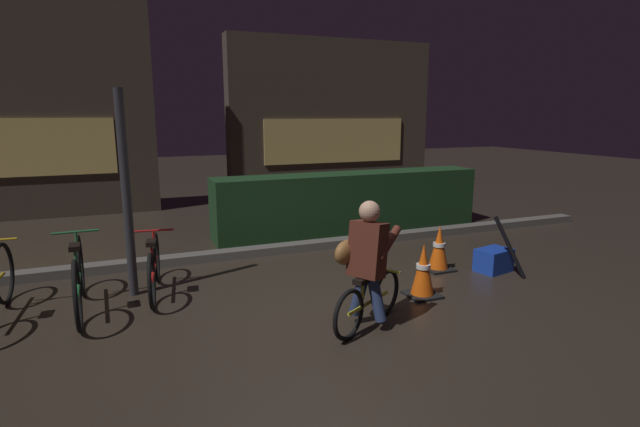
{
  "coord_description": "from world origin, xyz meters",
  "views": [
    {
      "loc": [
        -1.91,
        -4.51,
        2.03
      ],
      "look_at": [
        0.2,
        0.6,
        0.9
      ],
      "focal_mm": 27.44,
      "sensor_mm": 36.0,
      "label": 1
    }
  ],
  "objects_px": {
    "blue_crate": "(494,260)",
    "closed_umbrella": "(510,247)",
    "parked_bike_left_mid": "(79,278)",
    "traffic_cone_near": "(423,271)",
    "traffic_cone_far": "(439,249)",
    "street_post": "(126,195)",
    "cyclist": "(366,265)",
    "parked_bike_center_left": "(154,267)"
  },
  "relations": [
    {
      "from": "parked_bike_left_mid",
      "to": "traffic_cone_near",
      "type": "height_order",
      "value": "parked_bike_left_mid"
    },
    {
      "from": "traffic_cone_near",
      "to": "closed_umbrella",
      "type": "bearing_deg",
      "value": 6.19
    },
    {
      "from": "parked_bike_center_left",
      "to": "traffic_cone_near",
      "type": "height_order",
      "value": "parked_bike_center_left"
    },
    {
      "from": "parked_bike_left_mid",
      "to": "closed_umbrella",
      "type": "bearing_deg",
      "value": -101.73
    },
    {
      "from": "street_post",
      "to": "traffic_cone_near",
      "type": "relative_size",
      "value": 3.75
    },
    {
      "from": "traffic_cone_far",
      "to": "blue_crate",
      "type": "height_order",
      "value": "traffic_cone_far"
    },
    {
      "from": "cyclist",
      "to": "parked_bike_left_mid",
      "type": "bearing_deg",
      "value": 119.06
    },
    {
      "from": "traffic_cone_near",
      "to": "parked_bike_center_left",
      "type": "bearing_deg",
      "value": 156.18
    },
    {
      "from": "parked_bike_left_mid",
      "to": "blue_crate",
      "type": "xyz_separation_m",
      "value": [
        4.92,
        -0.6,
        -0.21
      ]
    },
    {
      "from": "parked_bike_center_left",
      "to": "closed_umbrella",
      "type": "relative_size",
      "value": 1.78
    },
    {
      "from": "parked_bike_left_mid",
      "to": "traffic_cone_far",
      "type": "distance_m",
      "value": 4.3
    },
    {
      "from": "street_post",
      "to": "parked_bike_left_mid",
      "type": "bearing_deg",
      "value": -150.0
    },
    {
      "from": "closed_umbrella",
      "to": "traffic_cone_near",
      "type": "bearing_deg",
      "value": 46.97
    },
    {
      "from": "traffic_cone_far",
      "to": "traffic_cone_near",
      "type": "bearing_deg",
      "value": -135.58
    },
    {
      "from": "traffic_cone_near",
      "to": "traffic_cone_far",
      "type": "height_order",
      "value": "traffic_cone_near"
    },
    {
      "from": "traffic_cone_near",
      "to": "blue_crate",
      "type": "distance_m",
      "value": 1.44
    },
    {
      "from": "traffic_cone_near",
      "to": "traffic_cone_far",
      "type": "bearing_deg",
      "value": 44.42
    },
    {
      "from": "traffic_cone_near",
      "to": "traffic_cone_far",
      "type": "xyz_separation_m",
      "value": [
        0.74,
        0.72,
        -0.01
      ]
    },
    {
      "from": "traffic_cone_far",
      "to": "closed_umbrella",
      "type": "bearing_deg",
      "value": -41.54
    },
    {
      "from": "parked_bike_left_mid",
      "to": "traffic_cone_near",
      "type": "bearing_deg",
      "value": -107.68
    },
    {
      "from": "parked_bike_left_mid",
      "to": "cyclist",
      "type": "bearing_deg",
      "value": -121.8
    },
    {
      "from": "street_post",
      "to": "parked_bike_center_left",
      "type": "distance_m",
      "value": 0.87
    },
    {
      "from": "blue_crate",
      "to": "cyclist",
      "type": "relative_size",
      "value": 0.35
    },
    {
      "from": "traffic_cone_far",
      "to": "blue_crate",
      "type": "xyz_separation_m",
      "value": [
        0.63,
        -0.32,
        -0.14
      ]
    },
    {
      "from": "traffic_cone_near",
      "to": "blue_crate",
      "type": "height_order",
      "value": "traffic_cone_near"
    },
    {
      "from": "street_post",
      "to": "closed_umbrella",
      "type": "xyz_separation_m",
      "value": [
        4.41,
        -1.15,
        -0.76
      ]
    },
    {
      "from": "parked_bike_left_mid",
      "to": "traffic_cone_far",
      "type": "height_order",
      "value": "parked_bike_left_mid"
    },
    {
      "from": "traffic_cone_far",
      "to": "parked_bike_center_left",
      "type": "bearing_deg",
      "value": 171.76
    },
    {
      "from": "parked_bike_left_mid",
      "to": "parked_bike_center_left",
      "type": "distance_m",
      "value": 0.79
    },
    {
      "from": "street_post",
      "to": "traffic_cone_far",
      "type": "xyz_separation_m",
      "value": [
        3.76,
        -0.58,
        -0.86
      ]
    },
    {
      "from": "blue_crate",
      "to": "closed_umbrella",
      "type": "distance_m",
      "value": 0.35
    },
    {
      "from": "street_post",
      "to": "closed_umbrella",
      "type": "distance_m",
      "value": 4.62
    },
    {
      "from": "parked_bike_left_mid",
      "to": "traffic_cone_far",
      "type": "xyz_separation_m",
      "value": [
        4.29,
        -0.27,
        -0.07
      ]
    },
    {
      "from": "traffic_cone_far",
      "to": "cyclist",
      "type": "bearing_deg",
      "value": -145.15
    },
    {
      "from": "parked_bike_left_mid",
      "to": "traffic_cone_near",
      "type": "xyz_separation_m",
      "value": [
        3.55,
        -1.0,
        -0.07
      ]
    },
    {
      "from": "street_post",
      "to": "parked_bike_left_mid",
      "type": "xyz_separation_m",
      "value": [
        -0.52,
        -0.3,
        -0.79
      ]
    },
    {
      "from": "street_post",
      "to": "blue_crate",
      "type": "xyz_separation_m",
      "value": [
        4.4,
        -0.9,
        -1.0
      ]
    },
    {
      "from": "parked_bike_center_left",
      "to": "blue_crate",
      "type": "xyz_separation_m",
      "value": [
        4.16,
        -0.83,
        -0.17
      ]
    },
    {
      "from": "cyclist",
      "to": "blue_crate",
      "type": "bearing_deg",
      "value": -10.73
    },
    {
      "from": "parked_bike_center_left",
      "to": "traffic_cone_far",
      "type": "bearing_deg",
      "value": -91.09
    },
    {
      "from": "street_post",
      "to": "cyclist",
      "type": "distance_m",
      "value": 2.76
    },
    {
      "from": "parked_bike_center_left",
      "to": "cyclist",
      "type": "height_order",
      "value": "cyclist"
    }
  ]
}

